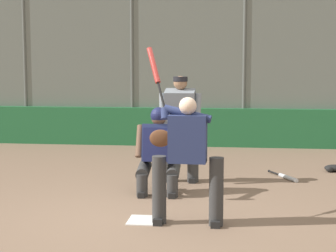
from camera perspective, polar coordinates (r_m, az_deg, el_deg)
The scene contains 10 objects.
ground_plane at distance 6.93m, azimuth -2.26°, elevation -9.60°, with size 160.00×160.00×0.00m, color #7A604C.
home_plate_marker at distance 6.93m, azimuth -2.26°, elevation -9.55°, with size 0.43×0.43×0.01m, color white.
backstop_fence at distance 12.78m, azimuth 2.02°, elevation 7.65°, with size 17.91×0.08×4.15m.
padding_wall at distance 12.77m, azimuth 1.95°, elevation -0.11°, with size 17.48×0.18×0.87m, color #236638.
bleachers_beyond at distance 15.66m, azimuth 4.58°, elevation 1.69°, with size 12.48×3.05×1.80m.
batter_at_plate at distance 6.61m, azimuth 1.92°, elevation -3.04°, with size 0.99×0.63×2.11m.
catcher_behind_plate at distance 8.14m, azimuth -0.99°, elevation -2.40°, with size 0.67×0.78×1.27m.
umpire_home at distance 8.90m, azimuth 1.26°, elevation 0.04°, with size 0.69×0.42×1.70m.
spare_bat_near_backstop at distance 9.49m, azimuth 11.89°, elevation -5.08°, with size 0.44×0.79×0.07m.
fielding_glove_on_dirt at distance 10.30m, azimuth 16.47°, elevation -4.13°, with size 0.34×0.26×0.12m.
Camera 1 is at (-1.04, 6.57, 1.94)m, focal length 60.00 mm.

